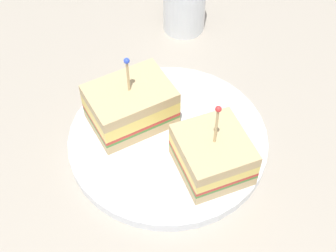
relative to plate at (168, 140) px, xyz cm
name	(u,v)px	position (x,y,z in cm)	size (l,w,h in cm)	color
ground_plane	(168,148)	(0.00, 0.00, -1.69)	(119.04, 119.04, 2.00)	#9E9384
plate	(168,140)	(0.00, 0.00, 0.00)	(25.02, 25.02, 1.39)	white
sandwich_half_front	(132,104)	(-5.33, 0.32, 3.53)	(11.51, 12.43, 10.69)	tan
sandwich_half_back	(213,155)	(6.82, -1.61, 3.27)	(11.19, 11.13, 10.86)	tan
drink_glass	(184,4)	(-9.20, 21.37, 3.71)	(6.43, 6.43, 9.98)	beige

